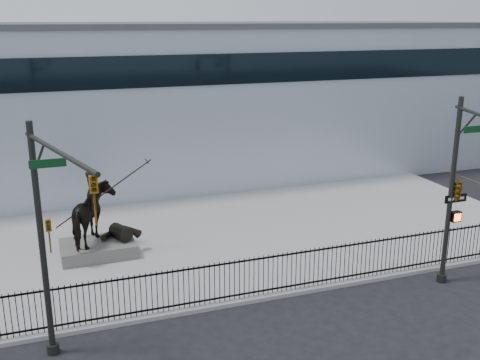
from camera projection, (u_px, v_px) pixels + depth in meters
name	position (u px, v px, depth m)	size (l,w,h in m)	color
ground	(273.00, 316.00, 18.78)	(120.00, 120.00, 0.00)	black
plaza	(212.00, 239.00, 25.09)	(30.00, 12.00, 0.15)	#979794
building	(151.00, 101.00, 35.61)	(44.00, 14.00, 9.00)	silver
picket_fence	(259.00, 276.00, 19.66)	(22.10, 0.10, 1.50)	black
statue_plinth	(98.00, 249.00, 23.16)	(2.96, 2.04, 0.56)	#514D4A
equestrian_statue	(97.00, 216.00, 22.78)	(3.80, 2.38, 3.22)	black
traffic_signal_left	(50.00, 236.00, 14.91)	(1.52, 4.84, 7.00)	black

